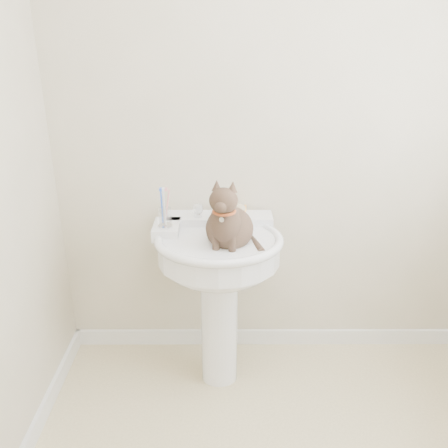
{
  "coord_description": "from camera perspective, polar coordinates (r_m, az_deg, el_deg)",
  "views": [
    {
      "loc": [
        -0.26,
        -1.17,
        1.69
      ],
      "look_at": [
        -0.25,
        0.78,
        0.88
      ],
      "focal_mm": 38.0,
      "sensor_mm": 36.0,
      "label": 1
    }
  ],
  "objects": [
    {
      "name": "wall_back",
      "position": [
        2.33,
        6.38,
        11.56
      ],
      "size": [
        2.2,
        0.0,
        2.5
      ],
      "primitive_type": null,
      "color": "beige",
      "rests_on": "ground"
    },
    {
      "name": "baseboard_back",
      "position": [
        2.81,
        5.33,
        -13.36
      ],
      "size": [
        2.2,
        0.02,
        0.09
      ],
      "primitive_type": "cube",
      "color": "white",
      "rests_on": "floor"
    },
    {
      "name": "faucet",
      "position": [
        2.28,
        -0.59,
        1.66
      ],
      "size": [
        0.28,
        0.12,
        0.14
      ],
      "color": "silver",
      "rests_on": "pedestal_sink"
    },
    {
      "name": "pedestal_sink",
      "position": [
        2.24,
        -0.67,
        -4.99
      ],
      "size": [
        0.61,
        0.59,
        0.83
      ],
      "color": "white",
      "rests_on": "floor"
    },
    {
      "name": "toothbrush_cup",
      "position": [
        2.2,
        -7.11,
        0.85
      ],
      "size": [
        0.07,
        0.07,
        0.19
      ],
      "rotation": [
        0.0,
        0.0,
        0.02
      ],
      "color": "silver",
      "rests_on": "pedestal_sink"
    },
    {
      "name": "soap_bar",
      "position": [
        2.37,
        1.56,
        1.81
      ],
      "size": [
        0.1,
        0.07,
        0.03
      ],
      "primitive_type": "cube",
      "rotation": [
        0.0,
        0.0,
        -0.15
      ],
      "color": "#F9AC3A",
      "rests_on": "pedestal_sink"
    },
    {
      "name": "cat",
      "position": [
        2.09,
        0.59,
        -0.07
      ],
      "size": [
        0.24,
        0.3,
        0.43
      ],
      "rotation": [
        0.0,
        0.0,
        -0.23
      ],
      "color": "#4C3228",
      "rests_on": "pedestal_sink"
    }
  ]
}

